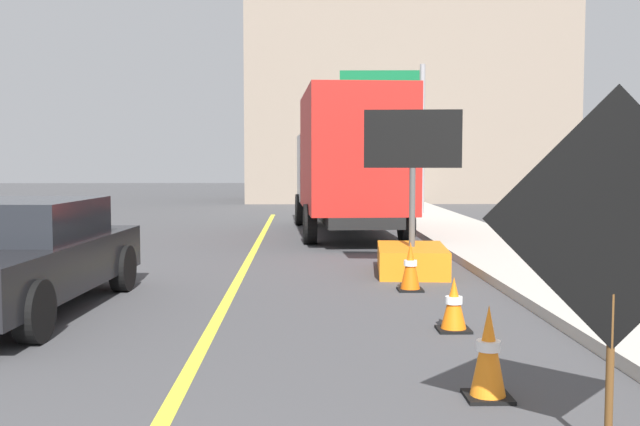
% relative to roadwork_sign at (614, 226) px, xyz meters
% --- Properties ---
extents(lane_center_stripe, '(0.14, 36.00, 0.01)m').
position_rel_roadwork_sign_xyz_m(lane_center_stripe, '(-2.92, 3.09, -1.47)').
color(lane_center_stripe, yellow).
rests_on(lane_center_stripe, ground).
extents(roadwork_sign, '(1.63, 0.06, 2.33)m').
position_rel_roadwork_sign_xyz_m(roadwork_sign, '(0.00, 0.00, 0.00)').
color(roadwork_sign, '#593819').
rests_on(roadwork_sign, ground).
extents(arrow_board_trailer, '(1.60, 1.89, 2.70)m').
position_rel_roadwork_sign_xyz_m(arrow_board_trailer, '(-0.10, 7.67, -0.99)').
color(arrow_board_trailer, orange).
rests_on(arrow_board_trailer, ground).
extents(box_truck, '(2.72, 7.71, 3.49)m').
position_rel_roadwork_sign_xyz_m(box_truck, '(-0.75, 14.08, 0.40)').
color(box_truck, black).
rests_on(box_truck, ground).
extents(pickup_car, '(2.24, 4.71, 1.38)m').
position_rel_roadwork_sign_xyz_m(pickup_car, '(-5.48, 4.69, -0.77)').
color(pickup_car, black).
rests_on(pickup_car, ground).
extents(highway_guide_sign, '(2.79, 0.24, 5.00)m').
position_rel_roadwork_sign_xyz_m(highway_guide_sign, '(1.23, 19.86, 1.95)').
color(highway_guide_sign, gray).
rests_on(highway_guide_sign, ground).
extents(far_building_block, '(14.46, 6.43, 9.61)m').
position_rel_roadwork_sign_xyz_m(far_building_block, '(2.86, 30.34, 3.33)').
color(far_building_block, gray).
rests_on(far_building_block, ground).
extents(traffic_cone_near_sign, '(0.36, 0.36, 0.75)m').
position_rel_roadwork_sign_xyz_m(traffic_cone_near_sign, '(-0.46, 1.20, -1.10)').
color(traffic_cone_near_sign, black).
rests_on(traffic_cone_near_sign, ground).
extents(traffic_cone_mid_lane, '(0.36, 0.36, 0.60)m').
position_rel_roadwork_sign_xyz_m(traffic_cone_mid_lane, '(-0.26, 3.52, -1.18)').
color(traffic_cone_mid_lane, black).
rests_on(traffic_cone_mid_lane, ground).
extents(traffic_cone_far_lane, '(0.36, 0.36, 0.71)m').
position_rel_roadwork_sign_xyz_m(traffic_cone_far_lane, '(-0.36, 6.04, -1.12)').
color(traffic_cone_far_lane, black).
rests_on(traffic_cone_far_lane, ground).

